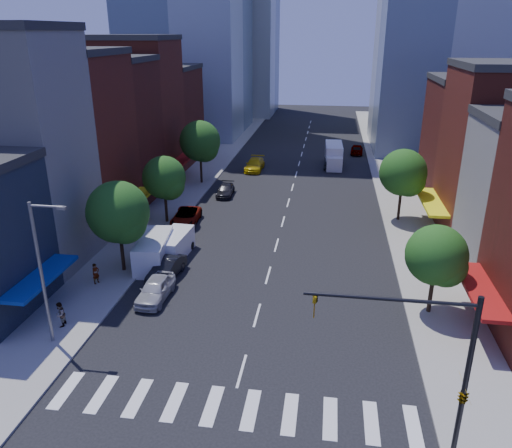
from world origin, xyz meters
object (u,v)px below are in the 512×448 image
(parked_car_rear, at_px, (225,190))
(cargo_van_near, at_px, (175,246))
(traffic_car_far, at_px, (357,149))
(parked_car_front, at_px, (155,289))
(pedestrian_far, at_px, (60,315))
(taxi, at_px, (255,165))
(box_truck, at_px, (334,156))
(parked_car_third, at_px, (186,217))
(traffic_car_oncoming, at_px, (331,163))
(parked_car_second, at_px, (166,269))
(pedestrian_near, at_px, (96,274))
(cargo_van_far, at_px, (153,252))

(parked_car_rear, distance_m, cargo_van_near, 17.29)
(cargo_van_near, bearing_deg, traffic_car_far, 71.29)
(parked_car_front, distance_m, cargo_van_near, 7.21)
(parked_car_rear, relative_size, pedestrian_far, 2.62)
(cargo_van_near, height_order, taxi, cargo_van_near)
(box_truck, bearing_deg, pedestrian_far, -113.17)
(parked_car_third, bearing_deg, traffic_car_oncoming, 56.06)
(taxi, height_order, box_truck, box_truck)
(taxi, height_order, traffic_car_oncoming, taxi)
(traffic_car_oncoming, relative_size, traffic_car_far, 0.96)
(cargo_van_near, bearing_deg, taxi, 88.68)
(parked_car_rear, bearing_deg, parked_car_second, -93.48)
(traffic_car_far, height_order, box_truck, box_truck)
(taxi, xyz_separation_m, pedestrian_far, (-6.45, -40.72, 0.19))
(parked_car_third, xyz_separation_m, cargo_van_near, (1.21, -7.73, 0.29))
(pedestrian_far, bearing_deg, traffic_car_far, 151.50)
(parked_car_front, relative_size, parked_car_rear, 1.05)
(traffic_car_far, bearing_deg, traffic_car_oncoming, 70.63)
(cargo_van_near, distance_m, pedestrian_near, 7.23)
(traffic_car_oncoming, bearing_deg, cargo_van_far, 71.19)
(parked_car_third, xyz_separation_m, cargo_van_far, (0.02, -9.60, 0.46))
(parked_car_front, bearing_deg, pedestrian_far, -135.37)
(parked_car_third, height_order, cargo_van_far, cargo_van_far)
(parked_car_rear, distance_m, traffic_car_oncoming, 18.86)
(traffic_car_oncoming, distance_m, pedestrian_near, 41.31)
(traffic_car_far, bearing_deg, cargo_van_near, 71.60)
(parked_car_second, xyz_separation_m, parked_car_rear, (0.27, 21.11, -0.11))
(box_truck, bearing_deg, cargo_van_near, -113.91)
(cargo_van_far, xyz_separation_m, pedestrian_near, (-3.15, -3.92, -0.23))
(parked_car_rear, xyz_separation_m, cargo_van_far, (-1.98, -19.13, 0.55))
(parked_car_rear, height_order, box_truck, box_truck)
(taxi, height_order, pedestrian_far, pedestrian_far)
(parked_car_front, height_order, traffic_car_oncoming, parked_car_front)
(parked_car_front, distance_m, parked_car_second, 3.33)
(cargo_van_far, bearing_deg, traffic_car_oncoming, 60.32)
(box_truck, bearing_deg, pedestrian_near, -116.45)
(parked_car_second, xyz_separation_m, box_truck, (12.67, 36.90, 0.71))
(parked_car_rear, xyz_separation_m, pedestrian_near, (-5.13, -23.05, 0.32))
(taxi, bearing_deg, parked_car_second, -92.20)
(taxi, bearing_deg, cargo_van_near, -93.66)
(parked_car_second, height_order, cargo_van_near, cargo_van_near)
(traffic_car_oncoming, relative_size, pedestrian_near, 2.72)
(cargo_van_near, bearing_deg, parked_car_third, 102.42)
(parked_car_front, relative_size, taxi, 0.83)
(parked_car_front, relative_size, parked_car_third, 0.88)
(cargo_van_far, bearing_deg, parked_car_rear, 76.97)
(parked_car_third, bearing_deg, pedestrian_near, -106.79)
(parked_car_third, bearing_deg, taxi, 76.50)
(traffic_car_oncoming, bearing_deg, parked_car_third, 63.56)
(traffic_car_far, bearing_deg, parked_car_second, 73.91)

